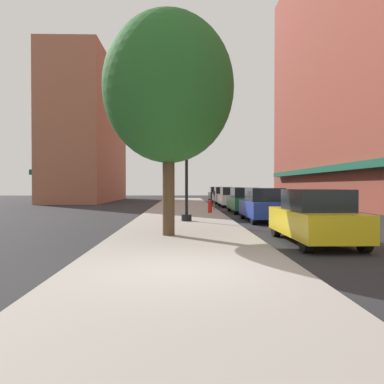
{
  "coord_description": "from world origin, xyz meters",
  "views": [
    {
      "loc": [
        -0.02,
        -7.45,
        1.76
      ],
      "look_at": [
        0.64,
        19.31,
        1.33
      ],
      "focal_mm": 35.46,
      "sensor_mm": 36.0,
      "label": 1
    }
  ],
  "objects_px": {
    "car_yellow": "(315,217)",
    "car_black": "(217,194)",
    "lamppost": "(187,155)",
    "car_white": "(231,197)",
    "parking_meter_near": "(214,198)",
    "car_green": "(244,201)",
    "car_blue": "(264,205)",
    "fire_hydrant": "(210,206)",
    "car_silver": "(223,195)",
    "tree_near": "(168,88)"
  },
  "relations": [
    {
      "from": "lamppost",
      "to": "car_yellow",
      "type": "height_order",
      "value": "lamppost"
    },
    {
      "from": "car_black",
      "to": "car_green",
      "type": "bearing_deg",
      "value": -90.98
    },
    {
      "from": "lamppost",
      "to": "fire_hydrant",
      "type": "relative_size",
      "value": 7.47
    },
    {
      "from": "lamppost",
      "to": "parking_meter_near",
      "type": "height_order",
      "value": "lamppost"
    },
    {
      "from": "parking_meter_near",
      "to": "car_blue",
      "type": "relative_size",
      "value": 0.3
    },
    {
      "from": "car_green",
      "to": "car_black",
      "type": "bearing_deg",
      "value": 90.96
    },
    {
      "from": "car_yellow",
      "to": "car_black",
      "type": "height_order",
      "value": "same"
    },
    {
      "from": "tree_near",
      "to": "car_white",
      "type": "distance_m",
      "value": 19.91
    },
    {
      "from": "car_yellow",
      "to": "car_silver",
      "type": "height_order",
      "value": "same"
    },
    {
      "from": "car_white",
      "to": "car_green",
      "type": "bearing_deg",
      "value": -92.23
    },
    {
      "from": "parking_meter_near",
      "to": "car_blue",
      "type": "xyz_separation_m",
      "value": [
        1.95,
        -6.19,
        -0.14
      ]
    },
    {
      "from": "lamppost",
      "to": "tree_near",
      "type": "distance_m",
      "value": 5.45
    },
    {
      "from": "fire_hydrant",
      "to": "lamppost",
      "type": "bearing_deg",
      "value": -105.38
    },
    {
      "from": "car_yellow",
      "to": "car_blue",
      "type": "height_order",
      "value": "same"
    },
    {
      "from": "parking_meter_near",
      "to": "car_silver",
      "type": "relative_size",
      "value": 0.3
    },
    {
      "from": "parking_meter_near",
      "to": "car_green",
      "type": "bearing_deg",
      "value": -7.81
    },
    {
      "from": "fire_hydrant",
      "to": "car_black",
      "type": "bearing_deg",
      "value": 83.61
    },
    {
      "from": "lamppost",
      "to": "parking_meter_near",
      "type": "bearing_deg",
      "value": 75.15
    },
    {
      "from": "car_blue",
      "to": "car_green",
      "type": "bearing_deg",
      "value": 87.95
    },
    {
      "from": "tree_near",
      "to": "car_black",
      "type": "xyz_separation_m",
      "value": [
        4.49,
        31.44,
        -4.2
      ]
    },
    {
      "from": "car_yellow",
      "to": "car_silver",
      "type": "distance_m",
      "value": 26.39
    },
    {
      "from": "parking_meter_near",
      "to": "car_white",
      "type": "distance_m",
      "value": 7.0
    },
    {
      "from": "parking_meter_near",
      "to": "car_white",
      "type": "relative_size",
      "value": 0.3
    },
    {
      "from": "car_yellow",
      "to": "car_green",
      "type": "height_order",
      "value": "same"
    },
    {
      "from": "car_green",
      "to": "fire_hydrant",
      "type": "bearing_deg",
      "value": -148.08
    },
    {
      "from": "lamppost",
      "to": "car_black",
      "type": "xyz_separation_m",
      "value": [
        3.84,
        26.34,
        -2.39
      ]
    },
    {
      "from": "car_yellow",
      "to": "parking_meter_near",
      "type": "bearing_deg",
      "value": 96.39
    },
    {
      "from": "car_blue",
      "to": "car_white",
      "type": "height_order",
      "value": "same"
    },
    {
      "from": "fire_hydrant",
      "to": "tree_near",
      "type": "relative_size",
      "value": 0.11
    },
    {
      "from": "car_white",
      "to": "car_silver",
      "type": "xyz_separation_m",
      "value": [
        0.0,
        6.22,
        0.0
      ]
    },
    {
      "from": "fire_hydrant",
      "to": "car_white",
      "type": "relative_size",
      "value": 0.18
    },
    {
      "from": "lamppost",
      "to": "car_white",
      "type": "xyz_separation_m",
      "value": [
        3.84,
        13.83,
        -2.39
      ]
    },
    {
      "from": "parking_meter_near",
      "to": "car_yellow",
      "type": "xyz_separation_m",
      "value": [
        1.95,
        -13.45,
        -0.14
      ]
    },
    {
      "from": "car_blue",
      "to": "parking_meter_near",
      "type": "bearing_deg",
      "value": 105.44
    },
    {
      "from": "tree_near",
      "to": "car_blue",
      "type": "height_order",
      "value": "tree_near"
    },
    {
      "from": "car_white",
      "to": "fire_hydrant",
      "type": "bearing_deg",
      "value": -107.81
    },
    {
      "from": "fire_hydrant",
      "to": "car_silver",
      "type": "distance_m",
      "value": 14.8
    },
    {
      "from": "car_green",
      "to": "car_silver",
      "type": "height_order",
      "value": "same"
    },
    {
      "from": "car_white",
      "to": "car_black",
      "type": "relative_size",
      "value": 1.0
    },
    {
      "from": "tree_near",
      "to": "fire_hydrant",
      "type": "bearing_deg",
      "value": 78.48
    },
    {
      "from": "lamppost",
      "to": "tree_near",
      "type": "relative_size",
      "value": 0.8
    },
    {
      "from": "car_yellow",
      "to": "car_white",
      "type": "xyz_separation_m",
      "value": [
        0.0,
        20.17,
        0.0
      ]
    },
    {
      "from": "tree_near",
      "to": "car_green",
      "type": "bearing_deg",
      "value": 69.42
    },
    {
      "from": "car_blue",
      "to": "car_silver",
      "type": "relative_size",
      "value": 1.0
    },
    {
      "from": "parking_meter_near",
      "to": "car_silver",
      "type": "height_order",
      "value": "car_silver"
    },
    {
      "from": "lamppost",
      "to": "car_white",
      "type": "distance_m",
      "value": 14.56
    },
    {
      "from": "car_yellow",
      "to": "car_black",
      "type": "xyz_separation_m",
      "value": [
        0.0,
        32.67,
        0.0
      ]
    },
    {
      "from": "lamppost",
      "to": "car_yellow",
      "type": "distance_m",
      "value": 7.78
    },
    {
      "from": "car_white",
      "to": "parking_meter_near",
      "type": "bearing_deg",
      "value": -108.42
    },
    {
      "from": "fire_hydrant",
      "to": "car_yellow",
      "type": "xyz_separation_m",
      "value": [
        2.34,
        -11.78,
        0.29
      ]
    }
  ]
}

